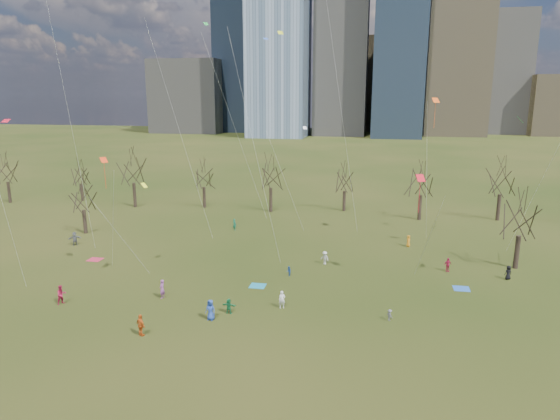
% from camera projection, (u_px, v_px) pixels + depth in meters
% --- Properties ---
extents(ground, '(500.00, 500.00, 0.00)m').
position_uv_depth(ground, '(254.00, 317.00, 44.07)').
color(ground, black).
rests_on(ground, ground).
extents(downtown_skyline, '(212.50, 78.00, 118.00)m').
position_uv_depth(downtown_skyline, '(354.00, 51.00, 237.07)').
color(downtown_skyline, slate).
rests_on(downtown_skyline, ground).
extents(bare_tree_row, '(113.04, 29.80, 9.50)m').
position_uv_depth(bare_tree_row, '(310.00, 180.00, 78.29)').
color(bare_tree_row, black).
rests_on(bare_tree_row, ground).
extents(blanket_teal, '(1.60, 1.50, 0.03)m').
position_uv_depth(blanket_teal, '(258.00, 286.00, 51.24)').
color(blanket_teal, teal).
rests_on(blanket_teal, ground).
extents(blanket_navy, '(1.60, 1.50, 0.03)m').
position_uv_depth(blanket_navy, '(461.00, 289.00, 50.51)').
color(blanket_navy, '#2659B4').
rests_on(blanket_navy, ground).
extents(blanket_crimson, '(1.60, 1.50, 0.03)m').
position_uv_depth(blanket_crimson, '(95.00, 260.00, 59.36)').
color(blanket_crimson, '#B62440').
rests_on(blanket_crimson, ground).
extents(person_0, '(1.00, 0.74, 1.86)m').
position_uv_depth(person_0, '(210.00, 310.00, 43.36)').
color(person_0, '#223E94').
rests_on(person_0, ground).
extents(person_1, '(0.70, 0.56, 1.66)m').
position_uv_depth(person_1, '(282.00, 300.00, 45.78)').
color(person_1, white).
rests_on(person_1, ground).
extents(person_2, '(1.06, 1.13, 1.85)m').
position_uv_depth(person_2, '(62.00, 295.00, 46.67)').
color(person_2, '#AE183E').
rests_on(person_2, ground).
extents(person_3, '(0.73, 0.77, 1.04)m').
position_uv_depth(person_3, '(390.00, 315.00, 43.29)').
color(person_3, slate).
rests_on(person_3, ground).
extents(person_4, '(1.17, 0.95, 1.86)m').
position_uv_depth(person_4, '(141.00, 325.00, 40.47)').
color(person_4, '#D35717').
rests_on(person_4, ground).
extents(person_5, '(1.34, 0.54, 1.41)m').
position_uv_depth(person_5, '(229.00, 306.00, 44.68)').
color(person_5, '#1A7742').
rests_on(person_5, ground).
extents(person_6, '(0.87, 0.72, 1.53)m').
position_uv_depth(person_6, '(508.00, 273.00, 52.88)').
color(person_6, black).
rests_on(person_6, ground).
extents(person_7, '(0.51, 0.72, 1.87)m').
position_uv_depth(person_7, '(162.00, 289.00, 48.02)').
color(person_7, '#984C95').
rests_on(person_7, ground).
extents(person_8, '(0.58, 0.64, 1.08)m').
position_uv_depth(person_8, '(289.00, 271.00, 53.92)').
color(person_8, '#2652A5').
rests_on(person_8, ground).
extents(person_9, '(1.16, 0.98, 1.55)m').
position_uv_depth(person_9, '(325.00, 258.00, 57.63)').
color(person_9, silver).
rests_on(person_9, ground).
extents(person_10, '(1.00, 0.79, 1.59)m').
position_uv_depth(person_10, '(448.00, 265.00, 55.21)').
color(person_10, '#A31739').
rests_on(person_10, ground).
extents(person_11, '(1.67, 1.37, 1.79)m').
position_uv_depth(person_11, '(75.00, 239.00, 64.85)').
color(person_11, '#5B5D60').
rests_on(person_11, ground).
extents(person_12, '(0.61, 0.82, 1.54)m').
position_uv_depth(person_12, '(408.00, 241.00, 64.29)').
color(person_12, orange).
rests_on(person_12, ground).
extents(person_13, '(0.72, 0.68, 1.66)m').
position_uv_depth(person_13, '(234.00, 224.00, 72.16)').
color(person_13, '#166747').
rests_on(person_13, ground).
extents(kites_airborne, '(58.89, 35.35, 35.47)m').
position_uv_depth(kites_airborne, '(314.00, 139.00, 53.90)').
color(kites_airborne, '#F63E14').
rests_on(kites_airborne, ground).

